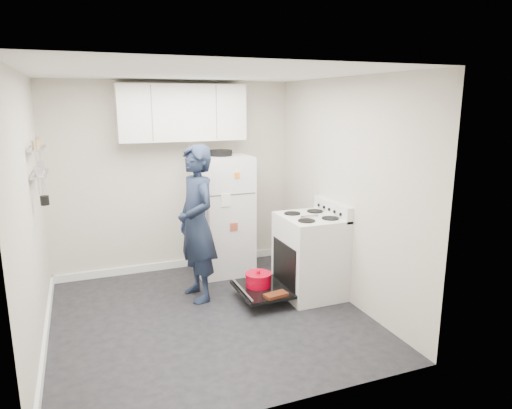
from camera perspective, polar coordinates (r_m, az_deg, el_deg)
name	(u,v)px	position (r m, az deg, el deg)	size (l,w,h in m)	color
room	(203,206)	(4.63, -6.68, -0.17)	(3.21, 3.21, 2.51)	black
electric_range	(309,256)	(5.41, 6.62, -6.44)	(0.66, 0.76, 1.10)	silver
open_oven_door	(260,284)	(5.29, 0.57, -9.96)	(0.55, 0.71, 0.23)	black
refrigerator	(222,214)	(6.03, -4.33, -1.21)	(0.72, 0.74, 1.63)	white
upper_cabinets	(182,113)	(5.91, -9.23, 11.27)	(1.60, 0.33, 0.70)	silver
wall_shelf_rack	(39,161)	(4.88, -25.51, 4.91)	(0.14, 0.60, 0.61)	#B2B2B7
person	(197,224)	(5.19, -7.43, -2.40)	(0.65, 0.43, 1.78)	#192237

